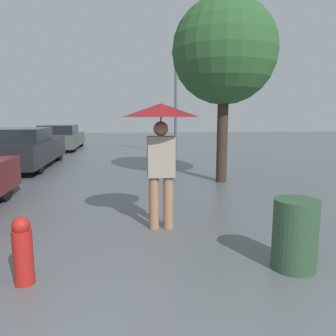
% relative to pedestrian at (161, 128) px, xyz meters
% --- Properties ---
extents(pedestrian, '(1.05, 1.05, 1.77)m').
position_rel_pedestrian_xyz_m(pedestrian, '(0.00, 0.00, 0.00)').
color(pedestrian, '#9E7051').
rests_on(pedestrian, ground_plane).
extents(parked_car_middle, '(1.84, 4.49, 1.23)m').
position_rel_pedestrian_xyz_m(parked_car_middle, '(-3.72, 6.25, -0.84)').
color(parked_car_middle, black).
rests_on(parked_car_middle, ground_plane).
extents(parked_car_farthest, '(1.82, 4.33, 1.17)m').
position_rel_pedestrian_xyz_m(parked_car_farthest, '(-3.61, 11.87, -0.88)').
color(parked_car_farthest, '#4C514C').
rests_on(parked_car_farthest, ground_plane).
extents(tree, '(2.44, 2.44, 4.30)m').
position_rel_pedestrian_xyz_m(tree, '(1.83, 3.16, 1.63)').
color(tree, '#38281E').
rests_on(tree, ground_plane).
extents(street_lamp, '(0.38, 0.38, 4.20)m').
position_rel_pedestrian_xyz_m(street_lamp, '(1.54, 8.60, 1.60)').
color(street_lamp, '#515456').
rests_on(street_lamp, ground_plane).
extents(trash_bin, '(0.46, 0.46, 0.75)m').
position_rel_pedestrian_xyz_m(trash_bin, '(1.26, -1.43, -1.06)').
color(trash_bin, '#2D4C33').
rests_on(trash_bin, ground_plane).
extents(fire_hydrant, '(0.19, 0.19, 0.67)m').
position_rel_pedestrian_xyz_m(fire_hydrant, '(-1.48, -1.40, -1.10)').
color(fire_hydrant, '#B21E19').
rests_on(fire_hydrant, ground_plane).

